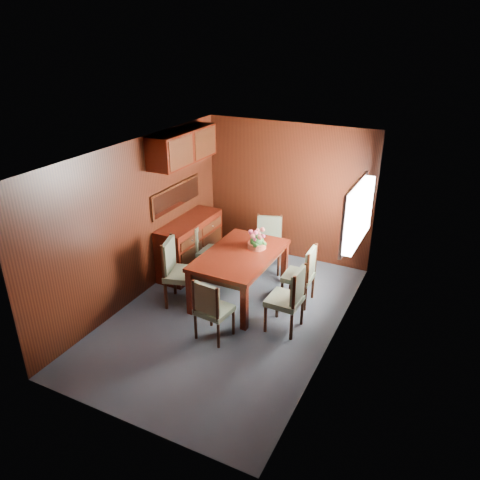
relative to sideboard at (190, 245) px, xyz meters
The scene contains 11 objects.
ground 1.66m from the sideboard, 38.66° to the right, with size 4.50×4.50×0.00m, color #38414C.
room_shell 1.78m from the sideboard, 30.23° to the right, with size 3.06×4.52×2.41m.
sideboard is the anchor object (origin of this frame).
dining_table 1.27m from the sideboard, 21.06° to the right, with size 1.00×1.60×0.75m.
chair_left_near 1.09m from the sideboard, 68.03° to the right, with size 0.59×0.60×1.04m.
chair_left_far 0.29m from the sideboard, ahead, with size 0.50×0.52×0.88m.
chair_right_near 2.34m from the sideboard, 23.23° to the right, with size 0.45×0.47×0.96m.
chair_right_far 2.08m from the sideboard, ahead, with size 0.43×0.45×0.92m.
chair_head 2.05m from the sideboard, 50.40° to the right, with size 0.47×0.45×0.90m.
chair_foot 1.33m from the sideboard, 27.55° to the left, with size 0.56×0.55×0.94m.
flower_centerpiece 1.40m from the sideboard, ahead, with size 0.30×0.30×0.30m.
Camera 1 is at (2.69, -5.03, 3.82)m, focal length 35.00 mm.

